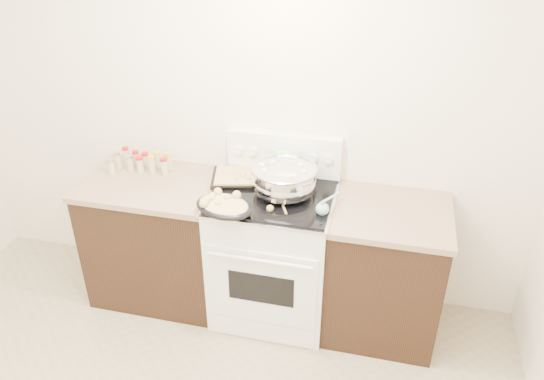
# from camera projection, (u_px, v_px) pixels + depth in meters

# --- Properties ---
(room_shell) EXTENTS (4.10, 3.60, 2.75)m
(room_shell) POSITION_uv_depth(u_px,v_px,m) (80.00, 196.00, 1.82)
(room_shell) COLOR white
(room_shell) RESTS_ON ground
(counter_left) EXTENTS (0.93, 0.67, 0.92)m
(counter_left) POSITION_uv_depth(u_px,v_px,m) (160.00, 238.00, 3.75)
(counter_left) COLOR black
(counter_left) RESTS_ON ground
(counter_right) EXTENTS (0.73, 0.67, 0.92)m
(counter_right) POSITION_uv_depth(u_px,v_px,m) (384.00, 271.00, 3.43)
(counter_right) COLOR black
(counter_right) RESTS_ON ground
(kitchen_range) EXTENTS (0.78, 0.73, 1.22)m
(kitchen_range) POSITION_uv_depth(u_px,v_px,m) (274.00, 252.00, 3.56)
(kitchen_range) COLOR white
(kitchen_range) RESTS_ON ground
(mixing_bowl) EXTENTS (0.46, 0.46, 0.24)m
(mixing_bowl) POSITION_uv_depth(u_px,v_px,m) (284.00, 180.00, 3.29)
(mixing_bowl) COLOR silver
(mixing_bowl) RESTS_ON kitchen_range
(roasting_pan) EXTENTS (0.42, 0.35, 0.11)m
(roasting_pan) POSITION_uv_depth(u_px,v_px,m) (223.00, 206.00, 3.12)
(roasting_pan) COLOR black
(roasting_pan) RESTS_ON kitchen_range
(baking_sheet) EXTENTS (0.48, 0.39, 0.06)m
(baking_sheet) POSITION_uv_depth(u_px,v_px,m) (246.00, 177.00, 3.49)
(baking_sheet) COLOR black
(baking_sheet) RESTS_ON kitchen_range
(wooden_spoon) EXTENTS (0.13, 0.26, 0.04)m
(wooden_spoon) POSITION_uv_depth(u_px,v_px,m) (275.00, 206.00, 3.18)
(wooden_spoon) COLOR tan
(wooden_spoon) RESTS_ON kitchen_range
(blue_ladle) EXTENTS (0.13, 0.27, 0.10)m
(blue_ladle) POSITION_uv_depth(u_px,v_px,m) (323.00, 208.00, 3.12)
(blue_ladle) COLOR #81B3C0
(blue_ladle) RESTS_ON kitchen_range
(spice_jars) EXTENTS (0.40, 0.23, 0.13)m
(spice_jars) POSITION_uv_depth(u_px,v_px,m) (142.00, 162.00, 3.63)
(spice_jars) COLOR #BFB28C
(spice_jars) RESTS_ON counter_left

